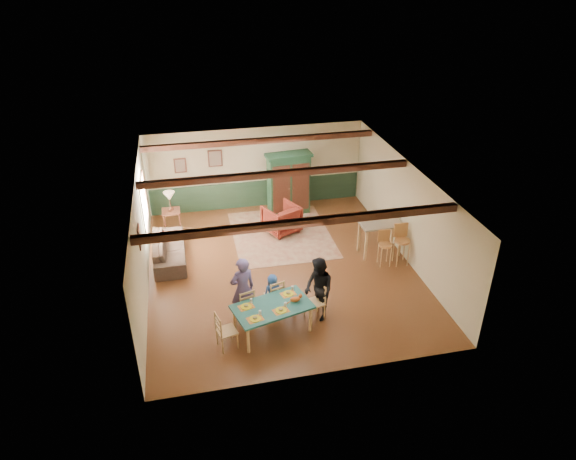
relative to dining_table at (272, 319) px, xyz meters
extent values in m
plane|color=#552D18|center=(0.71, 2.50, -0.35)|extent=(8.00, 8.00, 0.00)
cube|color=beige|center=(0.71, 6.50, 1.00)|extent=(7.00, 0.02, 2.70)
cube|color=beige|center=(-2.79, 2.50, 1.00)|extent=(0.02, 8.00, 2.70)
cube|color=beige|center=(4.21, 2.50, 1.00)|extent=(0.02, 8.00, 2.70)
cube|color=white|center=(0.71, 2.50, 2.35)|extent=(7.00, 8.00, 0.02)
cube|color=#1E3724|center=(0.71, 6.48, 0.10)|extent=(6.95, 0.03, 0.90)
cube|color=#33170E|center=(0.71, 0.20, 2.26)|extent=(6.95, 0.16, 0.16)
cube|color=#33170E|center=(0.71, 2.90, 2.26)|extent=(6.95, 0.16, 0.16)
cube|color=#33170E|center=(0.71, 5.50, 2.26)|extent=(6.95, 0.16, 0.16)
imported|color=#5E5089|center=(-0.56, 0.63, 0.46)|extent=(0.68, 0.53, 1.63)
imported|color=black|center=(1.14, 0.31, 0.43)|extent=(0.77, 0.89, 1.56)
imported|color=#23498F|center=(0.17, 0.83, 0.12)|extent=(0.53, 0.41, 0.95)
cube|color=#C8B991|center=(1.10, 4.35, -0.35)|extent=(2.91, 3.45, 0.01)
cube|color=#13311E|center=(1.64, 5.76, 0.66)|extent=(1.49, 0.71, 2.04)
imported|color=#4E130F|center=(1.15, 4.55, 0.08)|extent=(1.24, 1.26, 0.87)
imported|color=#3A2C24|center=(-2.21, 3.62, -0.04)|extent=(0.86, 2.17, 0.63)
camera|label=1|loc=(-1.60, -8.94, 7.27)|focal=32.00mm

